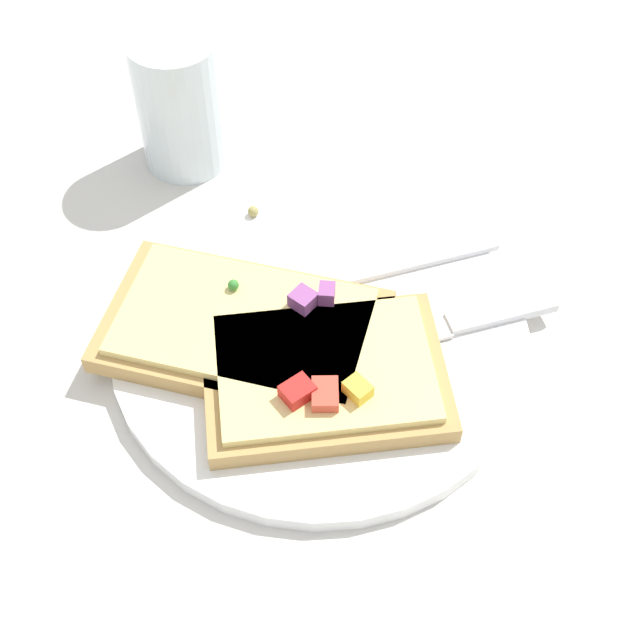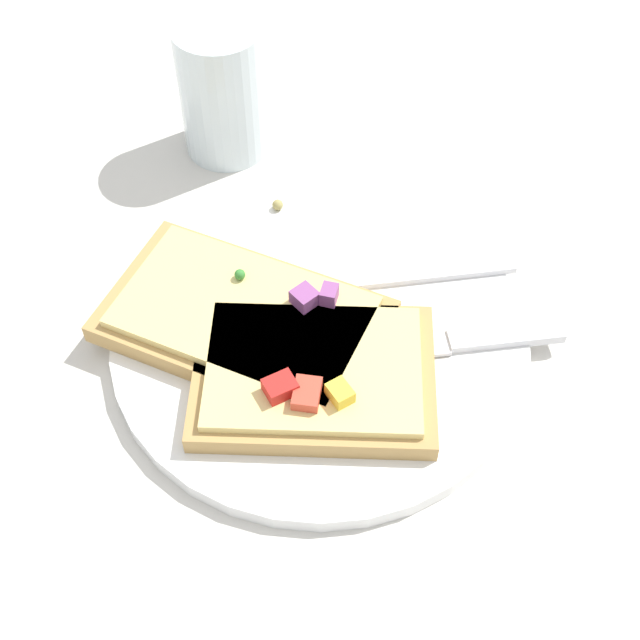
# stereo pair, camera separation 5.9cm
# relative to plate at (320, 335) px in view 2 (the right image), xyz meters

# --- Properties ---
(ground_plane) EXTENTS (4.00, 4.00, 0.00)m
(ground_plane) POSITION_rel_plate_xyz_m (0.00, 0.00, -0.01)
(ground_plane) COLOR beige
(plate) EXTENTS (0.28, 0.28, 0.01)m
(plate) POSITION_rel_plate_xyz_m (0.00, 0.00, 0.00)
(plate) COLOR white
(plate) RESTS_ON ground
(fork) EXTENTS (0.17, 0.16, 0.01)m
(fork) POSITION_rel_plate_xyz_m (0.01, -0.04, 0.01)
(fork) COLOR silver
(fork) RESTS_ON plate
(knife) EXTENTS (0.17, 0.15, 0.01)m
(knife) POSITION_rel_plate_xyz_m (-0.07, -0.03, 0.01)
(knife) COLOR silver
(knife) RESTS_ON plate
(pizza_slice_main) EXTENTS (0.20, 0.13, 0.03)m
(pizza_slice_main) POSITION_rel_plate_xyz_m (0.04, 0.03, 0.02)
(pizza_slice_main) COLOR tan
(pizza_slice_main) RESTS_ON plate
(pizza_slice_corner) EXTENTS (0.19, 0.17, 0.03)m
(pizza_slice_corner) POSITION_rel_plate_xyz_m (-0.02, 0.04, 0.02)
(pizza_slice_corner) COLOR tan
(pizza_slice_corner) RESTS_ON plate
(crumb_scatter) EXTENTS (0.11, 0.17, 0.01)m
(crumb_scatter) POSITION_rel_plate_xyz_m (0.07, 0.03, 0.01)
(crumb_scatter) COLOR #9E9354
(crumb_scatter) RESTS_ON plate
(drinking_glass) EXTENTS (0.07, 0.07, 0.11)m
(drinking_glass) POSITION_rel_plate_xyz_m (0.17, -0.12, 0.05)
(drinking_glass) COLOR silver
(drinking_glass) RESTS_ON ground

